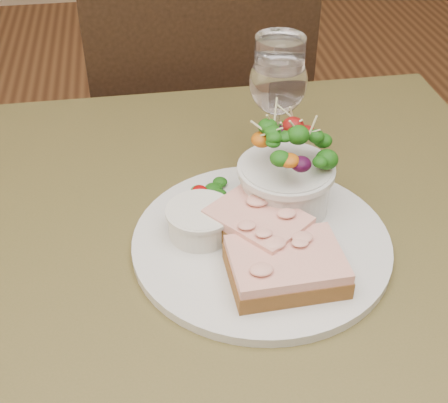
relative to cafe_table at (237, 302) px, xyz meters
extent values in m
cube|color=#49451F|center=(0.00, 0.00, 0.08)|extent=(0.80, 0.80, 0.04)
cylinder|color=black|center=(-0.34, 0.34, -0.29)|extent=(0.05, 0.05, 0.71)
cylinder|color=black|center=(0.34, 0.34, -0.29)|extent=(0.05, 0.05, 0.71)
cube|color=black|center=(0.01, 0.68, -0.20)|extent=(0.46, 0.46, 0.04)
cube|color=black|center=(0.03, 0.49, 0.03)|extent=(0.42, 0.08, 0.45)
cube|color=black|center=(0.01, 0.68, -0.42)|extent=(0.39, 0.39, 0.45)
cylinder|color=silver|center=(0.03, -0.01, 0.11)|extent=(0.31, 0.31, 0.01)
cube|color=#4E2F14|center=(0.04, -0.08, 0.12)|extent=(0.13, 0.10, 0.02)
cube|color=#FFEDC1|center=(0.04, -0.08, 0.14)|extent=(0.12, 0.09, 0.01)
cube|color=#4E2F14|center=(0.02, -0.01, 0.13)|extent=(0.13, 0.13, 0.02)
cube|color=#FFEDC1|center=(0.02, -0.01, 0.15)|extent=(0.13, 0.13, 0.01)
cylinder|color=silver|center=(-0.04, 0.01, 0.13)|extent=(0.08, 0.08, 0.04)
cylinder|color=brown|center=(-0.04, 0.01, 0.15)|extent=(0.07, 0.07, 0.01)
cylinder|color=silver|center=(0.07, 0.05, 0.14)|extent=(0.11, 0.11, 0.06)
ellipsoid|color=#12380A|center=(0.07, 0.05, 0.20)|extent=(0.10, 0.10, 0.06)
ellipsoid|color=#12380A|center=(-0.02, 0.09, 0.12)|extent=(0.04, 0.04, 0.01)
sphere|color=#8C0708|center=(-0.04, 0.08, 0.12)|extent=(0.02, 0.02, 0.02)
cylinder|color=white|center=(0.08, 0.16, 0.10)|extent=(0.07, 0.07, 0.00)
cylinder|color=white|center=(0.08, 0.16, 0.15)|extent=(0.01, 0.01, 0.09)
ellipsoid|color=white|center=(0.08, 0.16, 0.23)|extent=(0.08, 0.08, 0.09)
camera|label=1|loc=(-0.10, -0.55, 0.60)|focal=50.00mm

